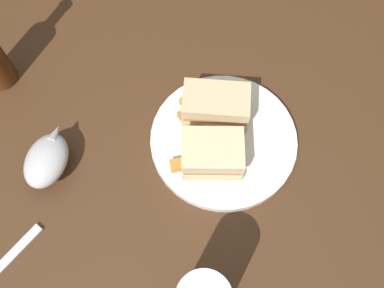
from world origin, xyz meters
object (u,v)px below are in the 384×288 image
at_px(sandwich_half_right, 212,155).
at_px(gravy_boat, 47,160).
at_px(fork, 0,267).
at_px(plate, 223,140).
at_px(sandwich_half_left, 216,106).

relative_size(sandwich_half_right, gravy_boat, 0.92).
distance_m(gravy_boat, fork, 0.20).
bearing_deg(gravy_boat, sandwich_half_right, -173.09).
height_order(plate, sandwich_half_left, sandwich_half_left).
xyz_separation_m(plate, sandwich_half_right, (0.02, 0.05, 0.04)).
distance_m(sandwich_half_left, sandwich_half_right, 0.10).
bearing_deg(gravy_boat, sandwich_half_left, -155.20).
distance_m(sandwich_half_right, gravy_boat, 0.30).
bearing_deg(plate, sandwich_half_left, -66.86).
bearing_deg(sandwich_half_right, plate, -110.67).
height_order(sandwich_half_left, fork, sandwich_half_left).
relative_size(gravy_boat, fork, 0.69).
bearing_deg(fork, plate, 160.75).
bearing_deg(fork, sandwich_half_left, 167.13).
bearing_deg(gravy_boat, plate, -164.69).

